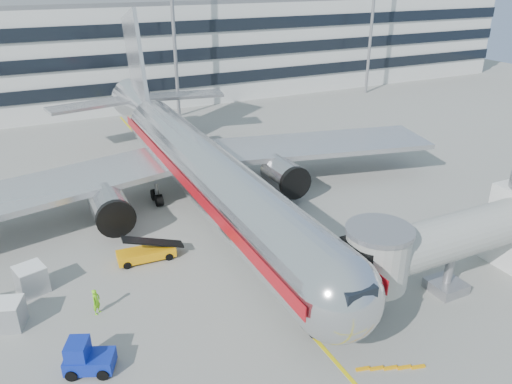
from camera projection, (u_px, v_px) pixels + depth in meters
name	position (u px, v px, depth m)	size (l,w,h in m)	color
ground	(254.00, 269.00, 36.08)	(180.00, 180.00, 0.00)	gray
lead_in_line	(205.00, 213.00, 44.27)	(0.25, 70.00, 0.01)	yellow
main_jet	(196.00, 163.00, 43.95)	(50.95, 48.70, 16.06)	silver
jet_bridge	(473.00, 235.00, 32.80)	(17.80, 4.50, 7.00)	silver
terminal	(98.00, 50.00, 80.38)	(150.00, 24.25, 15.60)	silver
light_mast_centre	(172.00, 9.00, 67.61)	(2.40, 1.20, 25.45)	gray
light_mast_east	(374.00, 2.00, 81.21)	(2.40, 1.20, 25.45)	gray
belt_loader	(146.00, 253.00, 37.02)	(4.50, 1.83, 2.13)	orange
baggage_tug	(86.00, 358.00, 26.68)	(2.93, 2.42, 1.92)	#0D2397
cargo_container_right	(31.00, 279.00, 33.27)	(2.19, 2.19, 1.89)	#AAADB1
cargo_container_front	(9.00, 314.00, 29.98)	(2.11, 2.11, 1.77)	#AAADB1
ramp_worker	(96.00, 302.00, 31.14)	(0.64, 0.42, 1.74)	#79E317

